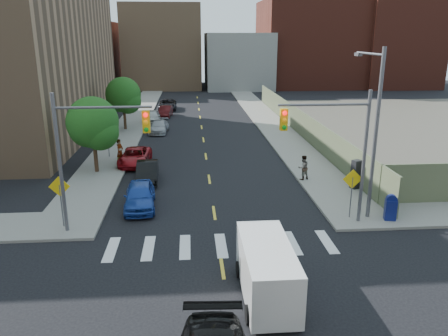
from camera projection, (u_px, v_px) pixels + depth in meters
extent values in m
plane|color=black|center=(226.00, 293.00, 16.77)|extent=(160.00, 160.00, 0.00)
cube|color=gray|center=(139.00, 113.00, 55.76)|extent=(3.50, 73.00, 0.15)
cube|color=gray|center=(259.00, 111.00, 56.92)|extent=(3.50, 73.00, 0.15)
cube|color=#575F43|center=(298.00, 121.00, 43.84)|extent=(0.12, 44.00, 2.50)
cube|color=#592319|center=(75.00, 56.00, 80.16)|extent=(14.00, 18.00, 12.00)
cube|color=#8C6B4C|center=(163.00, 47.00, 82.83)|extent=(14.00, 16.00, 15.00)
cube|color=gray|center=(237.00, 61.00, 82.70)|extent=(12.00, 16.00, 10.00)
cube|color=#592319|center=(308.00, 44.00, 84.79)|extent=(18.00, 18.00, 16.00)
cube|color=#592319|center=(393.00, 39.00, 83.79)|extent=(14.00, 16.00, 18.00)
cylinder|color=#8C6B4C|center=(416.00, 11.00, 82.64)|extent=(1.80, 1.80, 28.00)
cylinder|color=#59595E|center=(60.00, 166.00, 20.91)|extent=(0.18, 0.18, 7.00)
cylinder|color=#59595E|center=(103.00, 107.00, 20.27)|extent=(4.50, 0.12, 0.12)
cube|color=#E5A50C|center=(146.00, 122.00, 20.62)|extent=(0.35, 0.30, 1.05)
cylinder|color=#59595E|center=(364.00, 159.00, 22.04)|extent=(0.18, 0.18, 7.00)
cylinder|color=#59595E|center=(324.00, 105.00, 21.06)|extent=(4.50, 0.12, 0.12)
cube|color=#E5A50C|center=(284.00, 120.00, 21.11)|extent=(0.35, 0.30, 1.05)
cylinder|color=#59595E|center=(375.00, 138.00, 22.28)|extent=(0.20, 0.20, 9.00)
cylinder|color=#59595E|center=(370.00, 54.00, 22.71)|extent=(0.12, 3.50, 0.12)
cube|color=#59595E|center=(358.00, 54.00, 24.27)|extent=(0.25, 0.60, 0.18)
cylinder|color=#59595E|center=(62.00, 207.00, 22.03)|extent=(0.06, 0.06, 2.40)
cube|color=yellow|center=(59.00, 186.00, 21.71)|extent=(1.06, 0.04, 1.06)
cylinder|color=#59595E|center=(351.00, 199.00, 23.16)|extent=(0.06, 0.06, 2.40)
cube|color=yellow|center=(353.00, 179.00, 22.84)|extent=(1.06, 0.04, 1.06)
cylinder|color=#59595E|center=(108.00, 144.00, 34.91)|extent=(0.06, 0.06, 2.40)
cube|color=yellow|center=(107.00, 130.00, 34.59)|extent=(1.06, 0.04, 1.06)
cylinder|color=#332114|center=(96.00, 156.00, 31.05)|extent=(0.28, 0.28, 2.64)
sphere|color=#193F12|center=(93.00, 122.00, 30.35)|extent=(3.60, 3.60, 3.60)
sphere|color=#193F12|center=(100.00, 132.00, 30.28)|extent=(2.64, 2.64, 2.64)
sphere|color=#193F12|center=(89.00, 127.00, 30.82)|extent=(2.88, 2.88, 2.88)
cylinder|color=#332114|center=(125.00, 118.00, 45.36)|extent=(0.28, 0.28, 2.64)
sphere|color=#193F12|center=(123.00, 95.00, 44.66)|extent=(3.60, 3.60, 3.60)
sphere|color=#193F12|center=(128.00, 101.00, 44.59)|extent=(2.64, 2.64, 2.64)
sphere|color=#193F12|center=(120.00, 98.00, 45.13)|extent=(2.88, 2.88, 2.88)
imported|color=#1C3F9C|center=(140.00, 196.00, 24.95)|extent=(1.98, 4.34, 1.44)
imported|color=black|center=(147.00, 172.00, 29.54)|extent=(1.57, 4.08, 1.33)
imported|color=maroon|center=(135.00, 157.00, 33.38)|extent=(2.36, 4.67, 1.27)
imported|color=#989B9F|center=(159.00, 127.00, 44.47)|extent=(2.04, 4.35, 1.23)
imported|color=silver|center=(152.00, 117.00, 49.27)|extent=(1.85, 4.34, 1.46)
imported|color=#3C0C0D|center=(165.00, 111.00, 53.22)|extent=(1.78, 4.10, 1.31)
imported|color=black|center=(167.00, 105.00, 58.36)|extent=(2.31, 4.97, 1.38)
cube|color=silver|center=(267.00, 270.00, 16.26)|extent=(1.79, 4.64, 1.96)
cube|color=black|center=(260.00, 242.00, 17.88)|extent=(1.65, 1.07, 0.80)
cylinder|color=black|center=(239.00, 269.00, 17.88)|extent=(0.25, 0.68, 0.68)
cylinder|color=black|center=(280.00, 268.00, 18.00)|extent=(0.25, 0.68, 0.68)
cylinder|color=black|center=(249.00, 314.00, 14.98)|extent=(0.25, 0.68, 0.68)
cylinder|color=black|center=(298.00, 312.00, 15.11)|extent=(0.25, 0.68, 0.68)
cube|color=navy|center=(390.00, 210.00, 22.98)|extent=(0.66, 0.55, 1.10)
cylinder|color=navy|center=(392.00, 200.00, 22.81)|extent=(0.61, 0.38, 0.57)
cube|color=black|center=(356.00, 174.00, 27.67)|extent=(0.68, 0.63, 1.85)
imported|color=gray|center=(120.00, 151.00, 33.04)|extent=(0.69, 0.82, 1.91)
imported|color=gray|center=(303.00, 168.00, 29.38)|extent=(0.99, 0.89, 1.67)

